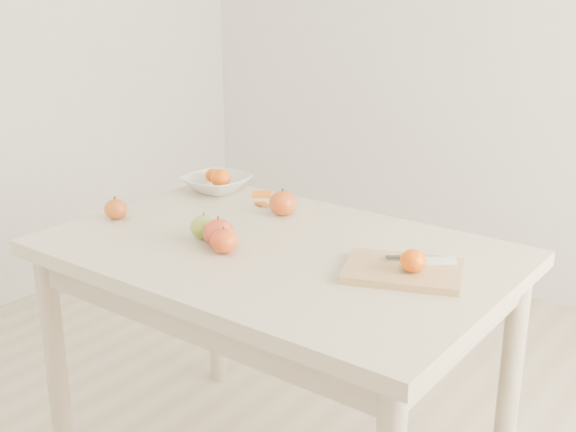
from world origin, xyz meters
The scene contains 14 objects.
table centered at (0.00, 0.00, 0.65)m, with size 1.20×0.80×0.75m.
cutting_board centered at (0.36, 0.03, 0.76)m, with size 0.27×0.20×0.02m, color tan.
board_tangerine centered at (0.39, 0.02, 0.80)m, with size 0.06×0.06×0.05m, color #DF4007.
fruit_bowl centered at (-0.47, 0.29, 0.78)m, with size 0.21×0.21×0.05m, color white.
bowl_tangerine_near centered at (-0.50, 0.30, 0.80)m, with size 0.05×0.05×0.05m, color #CE4F07.
bowl_tangerine_far centered at (-0.44, 0.28, 0.80)m, with size 0.07×0.07×0.06m, color #E65108.
orange_peel_a centered at (-0.32, 0.33, 0.75)m, with size 0.06×0.04×0.00m, color orange.
orange_peel_b centered at (-0.25, 0.26, 0.75)m, with size 0.04×0.04×0.00m, color #C5510D.
paring_knife centered at (0.40, 0.10, 0.78)m, with size 0.16×0.09×0.01m.
apple_green centered at (-0.19, -0.07, 0.78)m, with size 0.07×0.07×0.07m, color olive.
apple_red_d centered at (-0.51, -0.10, 0.78)m, with size 0.07×0.07×0.06m, color maroon.
apple_red_c centered at (-0.08, -0.12, 0.78)m, with size 0.07×0.07×0.06m, color #A50C03.
apple_red_e centered at (-0.12, -0.09, 0.79)m, with size 0.08×0.08×0.07m, color maroon.
apple_red_a centered at (-0.14, 0.22, 0.79)m, with size 0.08×0.08×0.07m, color #A02310.
Camera 1 is at (1.09, -1.40, 1.42)m, focal length 45.00 mm.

